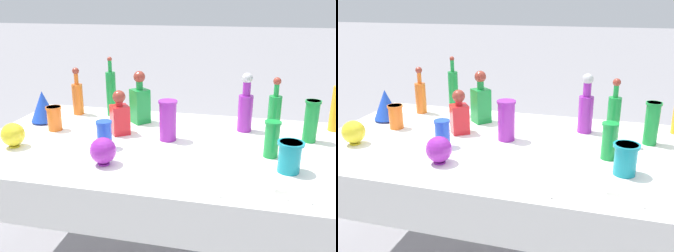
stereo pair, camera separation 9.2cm
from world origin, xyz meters
The scene contains 20 objects.
display_table centered at (0.00, -0.03, 0.71)m, with size 2.08×1.15×0.76m.
tall_bottle_0 centered at (-0.72, 0.40, 0.88)m, with size 0.07×0.07×0.32m.
tall_bottle_1 centered at (-0.49, 0.42, 0.92)m, with size 0.06×0.06×0.39m.
tall_bottle_2 centered at (0.55, 0.15, 0.91)m, with size 0.07×0.07×0.36m.
tall_bottle_4 centered at (0.39, 0.30, 0.91)m, with size 0.08×0.08×0.35m.
square_decanter_0 centered at (-0.25, 0.31, 0.90)m, with size 0.14×0.14×0.33m.
square_decanter_1 centered at (-0.30, 0.09, 0.87)m, with size 0.13×0.13×0.26m.
slender_vase_0 centered at (-0.71, 0.06, 0.84)m, with size 0.09×0.09×0.14m.
slender_vase_1 centered at (-0.01, 0.05, 0.88)m, with size 0.10×0.10×0.23m.
slender_vase_2 centered at (-0.31, -0.13, 0.84)m, with size 0.08×0.08×0.15m.
slender_vase_3 centered at (0.75, 0.21, 0.88)m, with size 0.09×0.09×0.23m.
slender_vase_4 centered at (0.61, -0.22, 0.84)m, with size 0.12×0.12×0.14m.
slender_vase_5 centered at (0.54, -0.06, 0.86)m, with size 0.08×0.08×0.18m.
fluted_vase_0 centered at (-0.85, 0.18, 0.86)m, with size 0.16×0.16×0.20m.
round_bowl_0 centered at (-0.24, -0.33, 0.83)m, with size 0.13×0.13×0.13m.
round_bowl_1 centered at (-0.78, -0.23, 0.83)m, with size 0.12×0.12×0.13m.
price_tag_left centered at (0.31, -0.51, 0.78)m, with size 0.05×0.01×0.04m, color white.
price_tag_center centered at (0.57, -0.48, 0.78)m, with size 0.05×0.01×0.04m, color white.
price_tag_right centered at (0.66, -0.49, 0.78)m, with size 0.05×0.01×0.04m, color white.
cardboard_box_behind_left centered at (0.02, 1.24, 0.15)m, with size 0.51×0.43×0.37m.
Camera 2 is at (0.52, -1.82, 1.51)m, focal length 40.00 mm.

